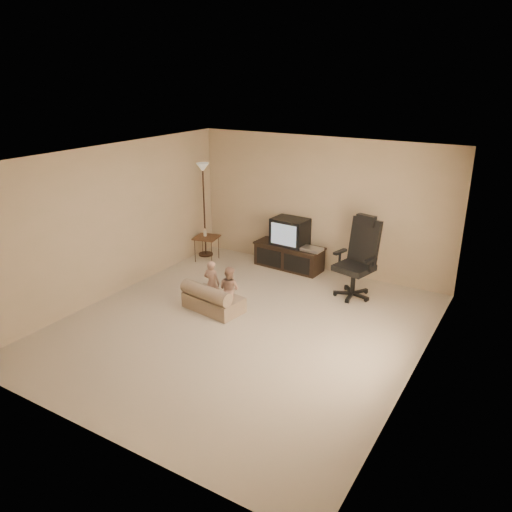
{
  "coord_description": "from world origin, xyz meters",
  "views": [
    {
      "loc": [
        3.57,
        -5.54,
        3.56
      ],
      "look_at": [
        -0.1,
        0.6,
        0.91
      ],
      "focal_mm": 35.0,
      "sensor_mm": 36.0,
      "label": 1
    }
  ],
  "objects_px": {
    "toddler_left": "(212,283)",
    "tv_stand": "(289,248)",
    "toddler_right": "(229,289)",
    "office_chair": "(357,268)",
    "floor_lamp": "(203,189)",
    "child_sofa": "(212,300)",
    "side_table": "(206,237)"
  },
  "relations": [
    {
      "from": "child_sofa",
      "to": "toddler_right",
      "type": "distance_m",
      "value": 0.34
    },
    {
      "from": "side_table",
      "to": "floor_lamp",
      "type": "xyz_separation_m",
      "value": [
        -0.2,
        0.23,
        0.91
      ]
    },
    {
      "from": "side_table",
      "to": "floor_lamp",
      "type": "height_order",
      "value": "floor_lamp"
    },
    {
      "from": "office_chair",
      "to": "tv_stand",
      "type": "bearing_deg",
      "value": 173.95
    },
    {
      "from": "office_chair",
      "to": "side_table",
      "type": "relative_size",
      "value": 2.05
    },
    {
      "from": "toddler_left",
      "to": "tv_stand",
      "type": "bearing_deg",
      "value": -108.14
    },
    {
      "from": "side_table",
      "to": "toddler_left",
      "type": "xyz_separation_m",
      "value": [
        1.28,
        -1.61,
        -0.1
      ]
    },
    {
      "from": "office_chair",
      "to": "side_table",
      "type": "bearing_deg",
      "value": -167.73
    },
    {
      "from": "floor_lamp",
      "to": "toddler_left",
      "type": "bearing_deg",
      "value": -51.09
    },
    {
      "from": "floor_lamp",
      "to": "child_sofa",
      "type": "relative_size",
      "value": 1.88
    },
    {
      "from": "office_chair",
      "to": "child_sofa",
      "type": "xyz_separation_m",
      "value": [
        -1.75,
        -1.72,
        -0.31
      ]
    },
    {
      "from": "tv_stand",
      "to": "toddler_left",
      "type": "xyz_separation_m",
      "value": [
        -0.32,
        -2.09,
        -0.03
      ]
    },
    {
      "from": "floor_lamp",
      "to": "toddler_left",
      "type": "relative_size",
      "value": 2.52
    },
    {
      "from": "tv_stand",
      "to": "floor_lamp",
      "type": "height_order",
      "value": "floor_lamp"
    },
    {
      "from": "tv_stand",
      "to": "child_sofa",
      "type": "height_order",
      "value": "tv_stand"
    },
    {
      "from": "tv_stand",
      "to": "side_table",
      "type": "bearing_deg",
      "value": -159.75
    },
    {
      "from": "office_chair",
      "to": "floor_lamp",
      "type": "bearing_deg",
      "value": -171.59
    },
    {
      "from": "office_chair",
      "to": "toddler_left",
      "type": "distance_m",
      "value": 2.42
    },
    {
      "from": "tv_stand",
      "to": "toddler_right",
      "type": "xyz_separation_m",
      "value": [
        0.04,
        -2.12,
        -0.04
      ]
    },
    {
      "from": "side_table",
      "to": "floor_lamp",
      "type": "distance_m",
      "value": 0.96
    },
    {
      "from": "office_chair",
      "to": "toddler_left",
      "type": "xyz_separation_m",
      "value": [
        -1.86,
        -1.54,
        -0.12
      ]
    },
    {
      "from": "tv_stand",
      "to": "office_chair",
      "type": "relative_size",
      "value": 1.01
    },
    {
      "from": "toddler_left",
      "to": "toddler_right",
      "type": "height_order",
      "value": "toddler_left"
    },
    {
      "from": "child_sofa",
      "to": "toddler_right",
      "type": "relative_size",
      "value": 1.37
    },
    {
      "from": "toddler_left",
      "to": "toddler_right",
      "type": "bearing_deg",
      "value": 166.02
    },
    {
      "from": "tv_stand",
      "to": "toddler_right",
      "type": "height_order",
      "value": "tv_stand"
    },
    {
      "from": "tv_stand",
      "to": "toddler_right",
      "type": "bearing_deg",
      "value": -85.37
    },
    {
      "from": "side_table",
      "to": "toddler_left",
      "type": "bearing_deg",
      "value": -51.44
    },
    {
      "from": "toddler_right",
      "to": "child_sofa",
      "type": "bearing_deg",
      "value": 36.63
    },
    {
      "from": "side_table",
      "to": "office_chair",
      "type": "bearing_deg",
      "value": -1.29
    },
    {
      "from": "office_chair",
      "to": "floor_lamp",
      "type": "distance_m",
      "value": 3.48
    },
    {
      "from": "side_table",
      "to": "toddler_right",
      "type": "distance_m",
      "value": 2.32
    }
  ]
}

